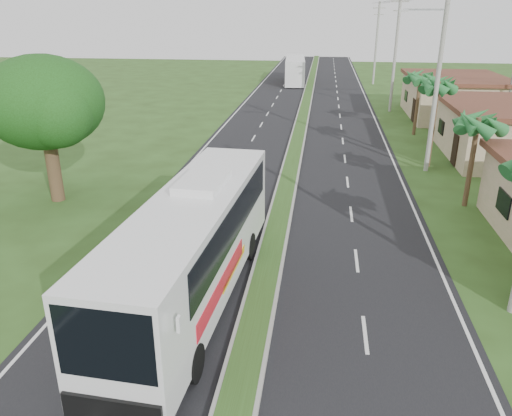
# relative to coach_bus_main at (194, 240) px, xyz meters

# --- Properties ---
(ground) EXTENTS (180.00, 180.00, 0.00)m
(ground) POSITION_rel_coach_bus_main_xyz_m (2.26, -1.44, -2.24)
(ground) COLOR #2B4419
(ground) RESTS_ON ground
(road_asphalt) EXTENTS (14.00, 160.00, 0.02)m
(road_asphalt) POSITION_rel_coach_bus_main_xyz_m (2.26, 18.56, -2.23)
(road_asphalt) COLOR black
(road_asphalt) RESTS_ON ground
(median_strip) EXTENTS (1.20, 160.00, 0.18)m
(median_strip) POSITION_rel_coach_bus_main_xyz_m (2.26, 18.56, -2.14)
(median_strip) COLOR gray
(median_strip) RESTS_ON ground
(lane_edge_left) EXTENTS (0.12, 160.00, 0.01)m
(lane_edge_left) POSITION_rel_coach_bus_main_xyz_m (-4.44, 18.56, -2.24)
(lane_edge_left) COLOR silver
(lane_edge_left) RESTS_ON ground
(lane_edge_right) EXTENTS (0.12, 160.00, 0.01)m
(lane_edge_right) POSITION_rel_coach_bus_main_xyz_m (8.96, 18.56, -2.24)
(lane_edge_right) COLOR silver
(lane_edge_right) RESTS_ON ground
(shop_mid) EXTENTS (7.60, 10.60, 3.67)m
(shop_mid) POSITION_rel_coach_bus_main_xyz_m (16.26, 20.56, -0.39)
(shop_mid) COLOR tan
(shop_mid) RESTS_ON ground
(shop_far) EXTENTS (8.60, 11.60, 3.82)m
(shop_far) POSITION_rel_coach_bus_main_xyz_m (16.26, 34.56, -0.31)
(shop_far) COLOR tan
(shop_far) RESTS_ON ground
(palm_verge_b) EXTENTS (2.40, 2.40, 5.05)m
(palm_verge_b) POSITION_rel_coach_bus_main_xyz_m (11.66, 10.56, 2.11)
(palm_verge_b) COLOR #473321
(palm_verge_b) RESTS_ON ground
(palm_verge_c) EXTENTS (2.40, 2.40, 5.85)m
(palm_verge_c) POSITION_rel_coach_bus_main_xyz_m (11.06, 17.56, 2.88)
(palm_verge_c) COLOR #473321
(palm_verge_c) RESTS_ON ground
(palm_verge_d) EXTENTS (2.40, 2.40, 5.25)m
(palm_verge_d) POSITION_rel_coach_bus_main_xyz_m (11.56, 26.56, 2.31)
(palm_verge_d) COLOR #473321
(palm_verge_d) RESTS_ON ground
(shade_tree) EXTENTS (6.30, 6.00, 7.54)m
(shade_tree) POSITION_rel_coach_bus_main_xyz_m (-9.85, 8.58, 2.79)
(shade_tree) COLOR #473321
(shade_tree) RESTS_ON ground
(utility_pole_b) EXTENTS (3.20, 0.28, 12.00)m
(utility_pole_b) POSITION_rel_coach_bus_main_xyz_m (10.73, 16.56, 4.01)
(utility_pole_b) COLOR gray
(utility_pole_b) RESTS_ON ground
(utility_pole_c) EXTENTS (1.60, 0.28, 11.00)m
(utility_pole_c) POSITION_rel_coach_bus_main_xyz_m (10.76, 36.56, 3.43)
(utility_pole_c) COLOR gray
(utility_pole_c) RESTS_ON ground
(utility_pole_d) EXTENTS (1.60, 0.28, 10.50)m
(utility_pole_d) POSITION_rel_coach_bus_main_xyz_m (10.76, 56.56, 3.18)
(utility_pole_d) COLOR gray
(utility_pole_d) RESTS_ON ground
(coach_bus_main) EXTENTS (3.39, 12.75, 4.08)m
(coach_bus_main) POSITION_rel_coach_bus_main_xyz_m (0.00, 0.00, 0.00)
(coach_bus_main) COLOR white
(coach_bus_main) RESTS_ON ground
(coach_bus_far) EXTENTS (3.18, 11.69, 3.37)m
(coach_bus_far) POSITION_rel_coach_bus_main_xyz_m (0.03, 56.22, -0.33)
(coach_bus_far) COLOR white
(coach_bus_far) RESTS_ON ground
(motorcyclist) EXTENTS (1.65, 0.74, 2.14)m
(motorcyclist) POSITION_rel_coach_bus_main_xyz_m (0.26, 9.31, -1.47)
(motorcyclist) COLOR black
(motorcyclist) RESTS_ON ground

